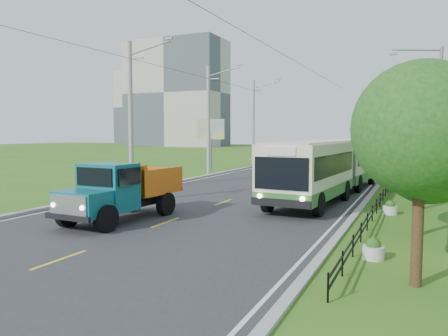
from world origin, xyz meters
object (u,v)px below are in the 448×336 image
Objects in this scene: tree_back at (421,135)px; planter_front at (373,250)px; pole_mid at (209,119)px; dump_truck at (122,188)px; tree_second at (422,141)px; tree_fourth at (421,137)px; streetlight_far at (431,121)px; tree_front at (423,137)px; streetlight_mid at (436,115)px; tree_fifth at (421,133)px; billboard_left at (211,132)px; planter_mid at (398,189)px; planter_far at (403,177)px; pole_far at (254,122)px; tree_third at (422,130)px; planter_near at (390,208)px; bus at (331,163)px; pole_near at (131,114)px.

tree_back reaches higher than planter_front.
dump_truck is at bearing -73.67° from pole_mid.
tree_fourth is (0.00, 12.00, 0.07)m from tree_second.
streetlight_far is (0.79, 13.86, 1.32)m from tree_fourth.
streetlight_far is (0.79, 31.86, 1.18)m from tree_front.
streetlight_mid is at bearing -90.00° from streetlight_far.
tree_fifth is (0.00, 6.00, 0.27)m from tree_fourth.
billboard_left is 0.84× the size of dump_truck.
billboard_left is (-19.36, 3.86, 0.01)m from tree_fifth.
planter_mid is 20.99m from billboard_left.
planter_mid is at bearing -90.00° from planter_far.
planter_front is 1.00× the size of planter_mid.
pole_far is 30.78m from tree_third.
streetlight_far is (18.90, 7.00, -0.19)m from pole_mid.
tree_fifth is 8.66× the size of planter_near.
dump_truck is (-11.87, -20.45, -2.41)m from tree_fifth.
planter_near is 6.54m from bus.
tree_fourth is 1.54m from streetlight_mid.
tree_second is 0.88× the size of tree_third.
planter_mid is at bearing 90.00° from planter_near.
pole_mid is at bearing -67.58° from billboard_left.
pole_near and pole_far have the same top height.
tree_fourth is 8.87m from planter_near.
planter_far is 18.56m from billboard_left.
streetlight_far is 1.46× the size of dump_truck.
planter_mid is (-1.26, 17.86, -3.43)m from tree_front.
streetlight_mid is 1.00× the size of streetlight_far.
billboard_left is at bearing 168.72° from tree_fifth.
tree_fourth is 18.83m from dump_truck.
planter_near is (-1.26, 3.86, -3.23)m from tree_second.
streetlight_far reaches higher than planter_far.
pole_mid is at bearing 109.85° from dump_truck.
pole_mid is 14.93× the size of planter_near.
streetlight_mid is 5.05m from planter_mid.
planter_far is (16.86, 13.00, -4.81)m from pole_near.
planter_front is 0.04× the size of bus.
pole_mid reaches higher than tree_back.
bus is at bearing -108.89° from planter_far.
tree_second is at bearing -86.38° from planter_far.
tree_front reaches higher than dump_truck.
bus is (-4.99, -3.05, -1.60)m from tree_fourth.
tree_fifth is 4.21m from planter_far.
tree_back is 0.32× the size of bus.
tree_second is (-0.00, 6.00, -0.20)m from tree_front.
pole_mid is at bearing 177.29° from tree_fifth.
streetlight_far reaches higher than tree_front.
pole_far is 1.92× the size of billboard_left.
dump_truck is (-10.62, -22.31, 1.16)m from planter_far.
tree_second is at bearing 15.19° from dump_truck.
planter_front is 13.72m from bus.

